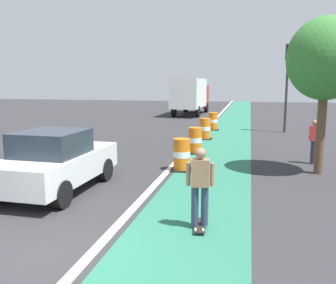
{
  "coord_description": "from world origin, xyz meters",
  "views": [
    {
      "loc": [
        3.52,
        -5.3,
        3.0
      ],
      "look_at": [
        1.04,
        5.79,
        1.1
      ],
      "focal_mm": 38.98,
      "sensor_mm": 36.0,
      "label": 1
    }
  ],
  "objects_px": {
    "skateboarder_on_lane": "(200,186)",
    "traffic_barrel_mid": "(195,141)",
    "traffic_barrel_back": "(205,129)",
    "pedestrian_crossing": "(314,141)",
    "delivery_truck_down_block": "(191,94)",
    "parked_sedan_nearest": "(56,161)",
    "traffic_light_corner": "(288,72)",
    "traffic_barrel_front": "(182,155)",
    "street_tree_sidewalk": "(326,60)",
    "traffic_barrel_far": "(213,121)"
  },
  "relations": [
    {
      "from": "traffic_barrel_mid",
      "to": "delivery_truck_down_block",
      "type": "relative_size",
      "value": 0.14
    },
    {
      "from": "traffic_barrel_mid",
      "to": "pedestrian_crossing",
      "type": "distance_m",
      "value": 4.65
    },
    {
      "from": "skateboarder_on_lane",
      "to": "parked_sedan_nearest",
      "type": "bearing_deg",
      "value": 157.48
    },
    {
      "from": "traffic_barrel_back",
      "to": "delivery_truck_down_block",
      "type": "xyz_separation_m",
      "value": [
        -2.99,
        13.87,
        1.31
      ]
    },
    {
      "from": "traffic_barrel_front",
      "to": "traffic_barrel_mid",
      "type": "relative_size",
      "value": 1.0
    },
    {
      "from": "traffic_barrel_front",
      "to": "traffic_barrel_far",
      "type": "xyz_separation_m",
      "value": [
        0.0,
        10.72,
        0.0
      ]
    },
    {
      "from": "parked_sedan_nearest",
      "to": "traffic_light_corner",
      "type": "relative_size",
      "value": 0.81
    },
    {
      "from": "traffic_barrel_back",
      "to": "street_tree_sidewalk",
      "type": "bearing_deg",
      "value": -54.89
    },
    {
      "from": "delivery_truck_down_block",
      "to": "pedestrian_crossing",
      "type": "xyz_separation_m",
      "value": [
        7.56,
        -18.8,
        -0.98
      ]
    },
    {
      "from": "skateboarder_on_lane",
      "to": "traffic_barrel_back",
      "type": "xyz_separation_m",
      "value": [
        -1.31,
        11.77,
        -0.38
      ]
    },
    {
      "from": "traffic_barrel_front",
      "to": "pedestrian_crossing",
      "type": "bearing_deg",
      "value": 24.05
    },
    {
      "from": "skateboarder_on_lane",
      "to": "street_tree_sidewalk",
      "type": "height_order",
      "value": "street_tree_sidewalk"
    },
    {
      "from": "parked_sedan_nearest",
      "to": "street_tree_sidewalk",
      "type": "height_order",
      "value": "street_tree_sidewalk"
    },
    {
      "from": "traffic_barrel_far",
      "to": "delivery_truck_down_block",
      "type": "bearing_deg",
      "value": 106.75
    },
    {
      "from": "parked_sedan_nearest",
      "to": "traffic_barrel_far",
      "type": "distance_m",
      "value": 14.11
    },
    {
      "from": "delivery_truck_down_block",
      "to": "street_tree_sidewalk",
      "type": "bearing_deg",
      "value": -69.72
    },
    {
      "from": "delivery_truck_down_block",
      "to": "traffic_barrel_mid",
      "type": "bearing_deg",
      "value": -80.27
    },
    {
      "from": "parked_sedan_nearest",
      "to": "pedestrian_crossing",
      "type": "xyz_separation_m",
      "value": [
        7.44,
        5.1,
        0.03
      ]
    },
    {
      "from": "street_tree_sidewalk",
      "to": "traffic_barrel_back",
      "type": "bearing_deg",
      "value": 125.11
    },
    {
      "from": "street_tree_sidewalk",
      "to": "parked_sedan_nearest",
      "type": "bearing_deg",
      "value": -153.85
    },
    {
      "from": "pedestrian_crossing",
      "to": "traffic_barrel_back",
      "type": "bearing_deg",
      "value": 132.8
    },
    {
      "from": "traffic_barrel_mid",
      "to": "traffic_barrel_back",
      "type": "distance_m",
      "value": 3.88
    },
    {
      "from": "skateboarder_on_lane",
      "to": "traffic_barrel_back",
      "type": "relative_size",
      "value": 1.55
    },
    {
      "from": "traffic_barrel_back",
      "to": "skateboarder_on_lane",
      "type": "bearing_deg",
      "value": -83.64
    },
    {
      "from": "traffic_barrel_mid",
      "to": "traffic_barrel_far",
      "type": "distance_m",
      "value": 7.65
    },
    {
      "from": "traffic_barrel_front",
      "to": "traffic_barrel_far",
      "type": "bearing_deg",
      "value": 89.98
    },
    {
      "from": "traffic_barrel_front",
      "to": "delivery_truck_down_block",
      "type": "relative_size",
      "value": 0.14
    },
    {
      "from": "traffic_barrel_back",
      "to": "pedestrian_crossing",
      "type": "distance_m",
      "value": 6.73
    },
    {
      "from": "traffic_barrel_front",
      "to": "parked_sedan_nearest",
      "type": "bearing_deg",
      "value": -133.49
    },
    {
      "from": "traffic_barrel_front",
      "to": "traffic_barrel_far",
      "type": "relative_size",
      "value": 1.0
    },
    {
      "from": "skateboarder_on_lane",
      "to": "traffic_barrel_front",
      "type": "height_order",
      "value": "skateboarder_on_lane"
    },
    {
      "from": "skateboarder_on_lane",
      "to": "traffic_barrel_mid",
      "type": "xyz_separation_m",
      "value": [
        -1.26,
        7.89,
        -0.38
      ]
    },
    {
      "from": "traffic_light_corner",
      "to": "parked_sedan_nearest",
      "type": "bearing_deg",
      "value": -117.79
    },
    {
      "from": "skateboarder_on_lane",
      "to": "pedestrian_crossing",
      "type": "height_order",
      "value": "skateboarder_on_lane"
    },
    {
      "from": "traffic_barrel_front",
      "to": "skateboarder_on_lane",
      "type": "bearing_deg",
      "value": -75.27
    },
    {
      "from": "skateboarder_on_lane",
      "to": "street_tree_sidewalk",
      "type": "relative_size",
      "value": 0.34
    },
    {
      "from": "skateboarder_on_lane",
      "to": "traffic_barrel_front",
      "type": "bearing_deg",
      "value": 104.73
    },
    {
      "from": "parked_sedan_nearest",
      "to": "delivery_truck_down_block",
      "type": "height_order",
      "value": "delivery_truck_down_block"
    },
    {
      "from": "delivery_truck_down_block",
      "to": "pedestrian_crossing",
      "type": "relative_size",
      "value": 4.76
    },
    {
      "from": "skateboarder_on_lane",
      "to": "traffic_light_corner",
      "type": "xyz_separation_m",
      "value": [
        3.0,
        15.38,
        2.59
      ]
    },
    {
      "from": "parked_sedan_nearest",
      "to": "street_tree_sidewalk",
      "type": "bearing_deg",
      "value": 26.15
    },
    {
      "from": "traffic_barrel_front",
      "to": "traffic_barrel_back",
      "type": "bearing_deg",
      "value": 90.38
    },
    {
      "from": "traffic_barrel_front",
      "to": "pedestrian_crossing",
      "type": "distance_m",
      "value": 4.96
    },
    {
      "from": "delivery_truck_down_block",
      "to": "traffic_light_corner",
      "type": "height_order",
      "value": "traffic_light_corner"
    },
    {
      "from": "skateboarder_on_lane",
      "to": "traffic_light_corner",
      "type": "height_order",
      "value": "traffic_light_corner"
    },
    {
      "from": "skateboarder_on_lane",
      "to": "delivery_truck_down_block",
      "type": "xyz_separation_m",
      "value": [
        -4.3,
        25.63,
        0.94
      ]
    },
    {
      "from": "skateboarder_on_lane",
      "to": "traffic_barrel_mid",
      "type": "bearing_deg",
      "value": 99.06
    },
    {
      "from": "street_tree_sidewalk",
      "to": "traffic_barrel_far",
      "type": "bearing_deg",
      "value": 113.63
    },
    {
      "from": "traffic_barrel_mid",
      "to": "delivery_truck_down_block",
      "type": "bearing_deg",
      "value": 99.73
    },
    {
      "from": "parked_sedan_nearest",
      "to": "traffic_barrel_far",
      "type": "bearing_deg",
      "value": 78.04
    }
  ]
}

